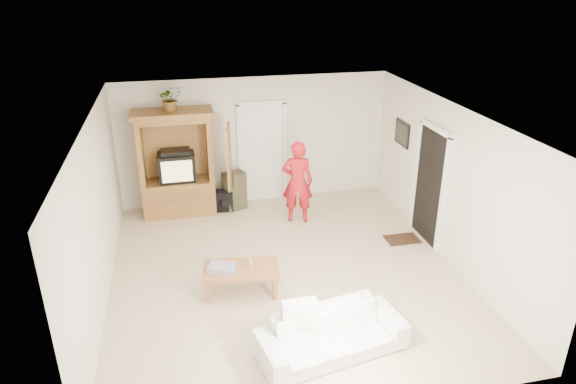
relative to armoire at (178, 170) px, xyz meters
The scene contains 19 objects.
floor 3.22m from the armoire, 59.36° to the right, with size 6.00×6.00×0.00m, color tan.
ceiling 3.53m from the armoire, 59.36° to the right, with size 6.00×6.00×0.00m, color white.
wall_back 1.66m from the armoire, 12.11° to the left, with size 5.50×5.50×0.00m, color silver.
wall_front 5.89m from the armoire, 74.44° to the right, with size 5.50×5.50×0.00m, color silver.
wall_left 2.94m from the armoire, 113.79° to the right, with size 6.00×6.00×0.00m, color silver.
wall_right 5.09m from the armoire, 31.60° to the right, with size 6.00×6.00×0.00m, color silver.
armoire is the anchor object (origin of this frame).
door_back 1.76m from the armoire, 10.13° to the left, with size 0.85×0.05×2.04m, color white.
doorway_right 4.77m from the armoire, 25.61° to the right, with size 0.05×0.90×2.04m, color black.
framed_picture 4.43m from the armoire, 10.03° to the right, with size 0.03×0.60×0.48m, color black.
doormat 4.48m from the armoire, 28.01° to the right, with size 0.60×0.40×0.02m, color #382316.
plant 1.43m from the armoire, 126.74° to the right, with size 0.43×0.37×0.47m, color #4C7238.
man 2.36m from the armoire, 21.70° to the right, with size 0.59×0.39×1.62m, color #B3171D.
sofa 4.99m from the armoire, 69.39° to the right, with size 1.89×0.74×0.55m, color white.
coffee_table 3.20m from the armoire, 75.24° to the right, with size 1.20×0.75×0.42m.
towel 3.12m from the armoire, 80.38° to the right, with size 0.38×0.28×0.08m, color #C9434B.
candle 3.18m from the armoire, 72.30° to the right, with size 0.08×0.08×0.10m, color tan.
backpack_black 1.10m from the armoire, 10.09° to the right, with size 0.36×0.21×0.44m, color black, non-canonical shape.
backpack_olive 1.19m from the armoire, ahead, with size 0.41×0.31×0.78m, color #47442B, non-canonical shape.
Camera 1 is at (-1.51, -6.96, 4.52)m, focal length 32.00 mm.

